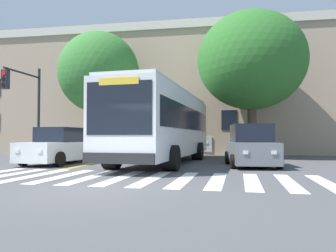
% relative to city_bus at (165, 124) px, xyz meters
% --- Properties ---
extents(ground_plane, '(120.00, 120.00, 0.00)m').
position_rel_city_bus_xyz_m(ground_plane, '(-0.41, -8.30, -1.94)').
color(ground_plane, '#4C4C4F').
extents(crosswalk, '(11.71, 4.35, 0.01)m').
position_rel_city_bus_xyz_m(crosswalk, '(0.21, -6.03, -1.94)').
color(crosswalk, white).
rests_on(crosswalk, ground).
extents(lane_line_yellow_inner, '(0.12, 36.00, 0.01)m').
position_rel_city_bus_xyz_m(lane_line_yellow_inner, '(-3.49, 7.97, -1.94)').
color(lane_line_yellow_inner, gold).
rests_on(lane_line_yellow_inner, ground).
extents(lane_line_yellow_outer, '(0.12, 36.00, 0.01)m').
position_rel_city_bus_xyz_m(lane_line_yellow_outer, '(-3.33, 7.97, -1.94)').
color(lane_line_yellow_outer, gold).
rests_on(lane_line_yellow_outer, ground).
extents(city_bus, '(3.59, 11.86, 3.54)m').
position_rel_city_bus_xyz_m(city_bus, '(0.00, 0.00, 0.00)').
color(city_bus, white).
rests_on(city_bus, ground).
extents(car_white_near_lane, '(2.30, 4.82, 1.76)m').
position_rel_city_bus_xyz_m(car_white_near_lane, '(-4.95, -1.23, -1.14)').
color(car_white_near_lane, white).
rests_on(car_white_near_lane, ground).
extents(car_grey_far_lane, '(2.31, 4.13, 1.86)m').
position_rel_city_bus_xyz_m(car_grey_far_lane, '(4.11, -1.11, -1.09)').
color(car_grey_far_lane, slate).
rests_on(car_grey_far_lane, ground).
extents(car_silver_behind_bus, '(2.49, 5.03, 2.14)m').
position_rel_city_bus_xyz_m(car_silver_behind_bus, '(1.22, 10.27, -0.92)').
color(car_silver_behind_bus, '#B7BABF').
rests_on(car_silver_behind_bus, ground).
extents(traffic_light_far_corner, '(0.38, 3.17, 5.45)m').
position_rel_city_bus_xyz_m(traffic_light_far_corner, '(-8.20, 0.82, 1.64)').
color(traffic_light_far_corner, '#28282D').
rests_on(traffic_light_far_corner, ground).
extents(street_tree_curbside_large, '(7.03, 6.69, 9.12)m').
position_rel_city_bus_xyz_m(street_tree_curbside_large, '(4.63, 4.73, 4.10)').
color(street_tree_curbside_large, '#4C3D2D').
rests_on(street_tree_curbside_large, ground).
extents(street_tree_curbside_small, '(5.77, 5.67, 8.60)m').
position_rel_city_bus_xyz_m(street_tree_curbside_small, '(-5.65, 5.41, 3.83)').
color(street_tree_curbside_small, '#4C3D2D').
rests_on(street_tree_curbside_small, ground).
extents(building_facade, '(35.54, 7.00, 10.09)m').
position_rel_city_bus_xyz_m(building_facade, '(-1.46, 11.26, 3.11)').
color(building_facade, tan).
rests_on(building_facade, ground).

